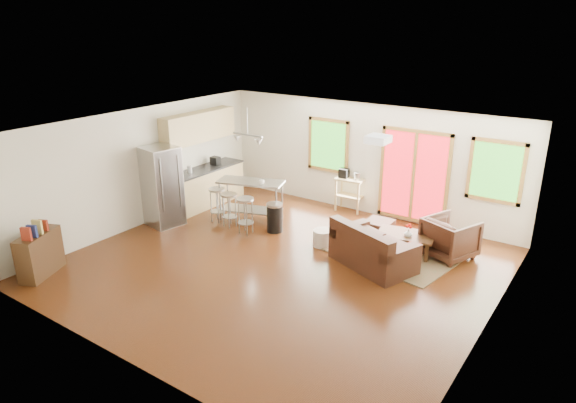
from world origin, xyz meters
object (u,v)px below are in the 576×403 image
Objects in this scene: coffee_table at (406,236)px; armchair at (450,236)px; ottoman at (379,229)px; island at (251,193)px; loveseat at (372,250)px; kitchen_cart at (349,183)px; rug at (394,253)px; refrigerator at (162,186)px.

armchair is at bearing 25.55° from coffee_table.
coffee_table is 2.21× the size of ottoman.
ottoman is 0.34× the size of island.
kitchen_cart is at bearing 147.31° from loveseat.
coffee_table is at bearing 30.78° from rug.
armchair is at bearing -22.14° from kitchen_cart.
coffee_table is at bearing 47.68° from armchair.
island is (-3.46, -0.19, 0.63)m from rug.
refrigerator reaches higher than coffee_table.
refrigerator is (-4.29, -2.09, 0.71)m from ottoman.
refrigerator reaches higher than armchair.
kitchen_cart is (-1.28, 1.02, 0.52)m from ottoman.
armchair is 0.49× the size of refrigerator.
kitchen_cart is at bearing 143.92° from coffee_table.
armchair is 0.86× the size of kitchen_cart.
island is 1.55× the size of kitchen_cart.
loveseat is 1.73× the size of kitchen_cart.
ottoman reaches higher than rug.
kitchen_cart is (-1.90, 1.61, 0.69)m from rug.
kitchen_cart is (-1.76, 2.37, 0.37)m from loveseat.
island is (-2.84, -0.78, 0.46)m from ottoman.
island is at bearing -175.36° from coffee_table.
island is at bearing -176.81° from rug.
kitchen_cart reaches higher than rug.
ottoman is 0.30× the size of refrigerator.
armchair reaches higher than rug.
rug is 1.29× the size of loveseat.
refrigerator is at bearing 40.72° from armchair.
ottoman is 4.83m from refrigerator.
armchair is at bearing -4.77° from ottoman.
loveseat is 1.44m from ottoman.
rug is 2.24× the size of kitchen_cart.
rug is 5.21m from refrigerator.
coffee_table is (0.31, 0.86, 0.04)m from loveseat.
coffee_table is 0.95m from ottoman.
rug is 3.52m from island.
coffee_table is 5.36m from refrigerator.
island reaches higher than coffee_table.
coffee_table is 0.84m from armchair.
coffee_table is 0.75× the size of island.
coffee_table reaches higher than rug.
island is (-3.63, -0.29, 0.27)m from coffee_table.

